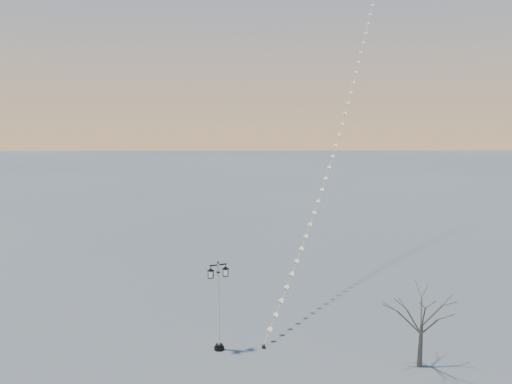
{
  "coord_description": "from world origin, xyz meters",
  "views": [
    {
      "loc": [
        -1.22,
        -24.01,
        12.52
      ],
      "look_at": [
        -0.61,
        5.54,
        7.88
      ],
      "focal_mm": 34.65,
      "sensor_mm": 36.0,
      "label": 1
    }
  ],
  "objects": [
    {
      "name": "ground",
      "position": [
        0.0,
        0.0,
        0.0
      ],
      "size": [
        300.0,
        300.0,
        0.0
      ],
      "primitive_type": "plane",
      "color": "#505151",
      "rests_on": "ground"
    },
    {
      "name": "street_lamp",
      "position": [
        -2.7,
        0.99,
        2.72
      ],
      "size": [
        1.2,
        0.72,
        4.92
      ],
      "rotation": [
        0.0,
        0.0,
        0.36
      ],
      "color": "black",
      "rests_on": "ground"
    },
    {
      "name": "bare_tree",
      "position": [
        7.49,
        -1.01,
        2.87
      ],
      "size": [
        2.5,
        2.5,
        4.14
      ],
      "rotation": [
        0.0,
        0.0,
        0.16
      ],
      "color": "#423C2D",
      "rests_on": "ground"
    },
    {
      "name": "kite_train",
      "position": [
        6.86,
        16.52,
        15.59
      ],
      "size": [
        14.91,
        31.45,
        31.39
      ],
      "rotation": [
        0.0,
        0.0,
        0.43
      ],
      "color": "black",
      "rests_on": "ground"
    }
  ]
}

